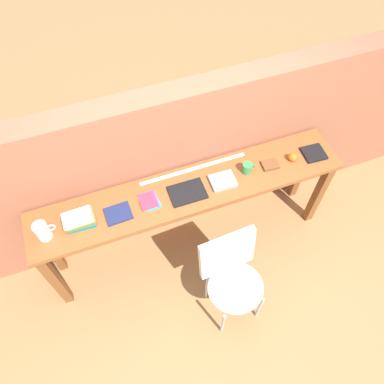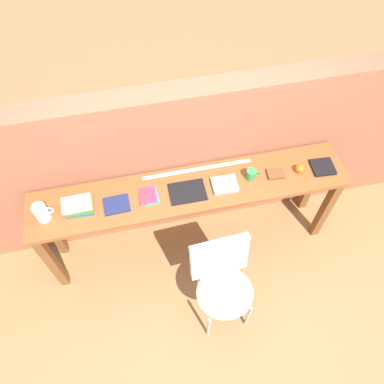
% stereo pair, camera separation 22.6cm
% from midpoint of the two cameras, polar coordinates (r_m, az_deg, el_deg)
% --- Properties ---
extents(ground_plane, '(40.00, 40.00, 0.00)m').
position_cam_midpoint_polar(ground_plane, '(3.52, -0.43, -11.63)').
color(ground_plane, '#9E7547').
extents(brick_wall_back, '(6.00, 0.20, 1.57)m').
position_cam_midpoint_polar(brick_wall_back, '(3.16, -4.52, 4.15)').
color(brick_wall_back, '#9E5B42').
rests_on(brick_wall_back, ground).
extents(sideboard, '(2.50, 0.44, 0.88)m').
position_cam_midpoint_polar(sideboard, '(3.00, -2.49, -1.12)').
color(sideboard, brown).
rests_on(sideboard, ground).
extents(chair_white_moulded, '(0.46, 0.47, 0.89)m').
position_cam_midpoint_polar(chair_white_moulded, '(2.93, 3.93, -12.74)').
color(chair_white_moulded, white).
rests_on(chair_white_moulded, ground).
extents(pitcher_white, '(0.14, 0.10, 0.18)m').
position_cam_midpoint_polar(pitcher_white, '(2.84, -23.98, -5.57)').
color(pitcher_white, white).
rests_on(pitcher_white, sideboard).
extents(book_stack_leftmost, '(0.23, 0.16, 0.08)m').
position_cam_midpoint_polar(book_stack_leftmost, '(2.84, -19.00, -4.11)').
color(book_stack_leftmost, '#19757A').
rests_on(book_stack_leftmost, sideboard).
extents(magazine_cycling, '(0.20, 0.16, 0.02)m').
position_cam_midpoint_polar(magazine_cycling, '(2.82, -13.44, -3.35)').
color(magazine_cycling, navy).
rests_on(magazine_cycling, sideboard).
extents(pamphlet_pile_colourful, '(0.16, 0.18, 0.01)m').
position_cam_midpoint_polar(pamphlet_pile_colourful, '(2.84, -8.81, -1.46)').
color(pamphlet_pile_colourful, green).
rests_on(pamphlet_pile_colourful, sideboard).
extents(book_open_centre, '(0.28, 0.20, 0.02)m').
position_cam_midpoint_polar(book_open_centre, '(2.85, -2.98, -0.18)').
color(book_open_centre, black).
rests_on(book_open_centre, sideboard).
extents(book_grey_hardcover, '(0.20, 0.16, 0.03)m').
position_cam_midpoint_polar(book_grey_hardcover, '(2.91, 2.50, 1.57)').
color(book_grey_hardcover, '#9E9EA3').
rests_on(book_grey_hardcover, sideboard).
extents(mug, '(0.11, 0.08, 0.09)m').
position_cam_midpoint_polar(mug, '(2.96, 6.27, 3.53)').
color(mug, '#338C4C').
rests_on(mug, sideboard).
extents(leather_journal_brown, '(0.14, 0.11, 0.02)m').
position_cam_midpoint_polar(leather_journal_brown, '(3.05, 9.75, 3.99)').
color(leather_journal_brown, brown).
rests_on(leather_journal_brown, sideboard).
extents(sports_ball_small, '(0.07, 0.07, 0.07)m').
position_cam_midpoint_polar(sports_ball_small, '(3.11, 13.09, 5.10)').
color(sports_ball_small, orange).
rests_on(sports_ball_small, sideboard).
extents(book_repair_rightmost, '(0.19, 0.18, 0.02)m').
position_cam_midpoint_polar(book_repair_rightmost, '(3.21, 16.15, 5.60)').
color(book_repair_rightmost, black).
rests_on(book_repair_rightmost, sideboard).
extents(ruler_metal_back_edge, '(0.89, 0.03, 0.00)m').
position_cam_midpoint_polar(ruler_metal_back_edge, '(3.00, -1.96, 3.44)').
color(ruler_metal_back_edge, silver).
rests_on(ruler_metal_back_edge, sideboard).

